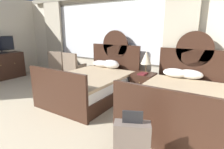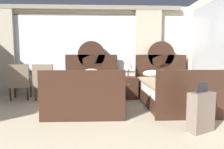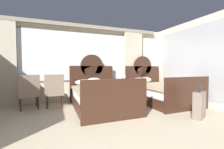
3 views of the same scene
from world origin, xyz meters
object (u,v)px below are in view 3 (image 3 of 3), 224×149
bed_near_mirror (159,92)px  armchair_by_window_centre (29,91)px  book_on_nightstand (124,83)px  suitcase_on_floor (199,105)px  bed_near_window (100,96)px  armchair_by_window_left (55,90)px  table_lamp_on_nightstand (123,73)px  nightstand_between_beds (123,92)px

bed_near_mirror → armchair_by_window_centre: size_ratio=2.31×
bed_near_mirror → armchair_by_window_centre: bearing=171.5°
book_on_nightstand → suitcase_on_floor: suitcase_on_floor is taller
bed_near_window → book_on_nightstand: 1.24m
armchair_by_window_left → suitcase_on_floor: 3.85m
table_lamp_on_nightstand → armchair_by_window_centre: size_ratio=0.57×
nightstand_between_beds → armchair_by_window_left: size_ratio=0.62×
bed_near_window → armchair_by_window_left: (-1.23, 0.59, 0.18)m
bed_near_mirror → suitcase_on_floor: (-0.20, -1.66, -0.03)m
suitcase_on_floor → table_lamp_on_nightstand: bearing=108.8°
table_lamp_on_nightstand → book_on_nightstand: 0.40m
bed_near_window → armchair_by_window_left: size_ratio=2.31×
suitcase_on_floor → armchair_by_window_left: bearing=144.2°
bed_near_mirror → bed_near_window: bearing=-179.9°
nightstand_between_beds → armchair_by_window_left: bearing=-177.2°
nightstand_between_beds → armchair_by_window_centre: (-2.95, -0.11, 0.22)m
bed_near_mirror → book_on_nightstand: size_ratio=8.62×
bed_near_window → nightstand_between_beds: bearing=34.0°
bed_near_mirror → nightstand_between_beds: (-1.03, 0.70, -0.05)m
bed_near_mirror → book_on_nightstand: bed_near_mirror is taller
book_on_nightstand → armchair_by_window_left: size_ratio=0.27×
bed_near_window → armchair_by_window_centre: (-1.90, 0.59, 0.18)m
bed_near_mirror → nightstand_between_beds: size_ratio=3.74×
book_on_nightstand → suitcase_on_floor: size_ratio=0.34×
nightstand_between_beds → book_on_nightstand: bearing=-87.0°
suitcase_on_floor → book_on_nightstand: bearing=110.3°
bed_near_window → armchair_by_window_left: bearing=154.3°
suitcase_on_floor → armchair_by_window_centre: bearing=149.3°
nightstand_between_beds → bed_near_mirror: bearing=-34.2°
bed_near_window → bed_near_mirror: bearing=0.1°
bed_near_mirror → armchair_by_window_centre: 4.03m
bed_near_mirror → nightstand_between_beds: bearing=145.8°
table_lamp_on_nightstand → armchair_by_window_centre: 3.01m
bed_near_mirror → book_on_nightstand: 1.22m
book_on_nightstand → suitcase_on_floor: 2.43m
armchair_by_window_centre → nightstand_between_beds: bearing=2.1°
bed_near_mirror → table_lamp_on_nightstand: bed_near_mirror is taller
armchair_by_window_left → armchair_by_window_centre: bearing=179.9°
bed_near_window → nightstand_between_beds: bed_near_window is taller
bed_near_mirror → nightstand_between_beds: bed_near_mirror is taller
armchair_by_window_left → armchair_by_window_centre: same height
bed_near_window → suitcase_on_floor: 2.51m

